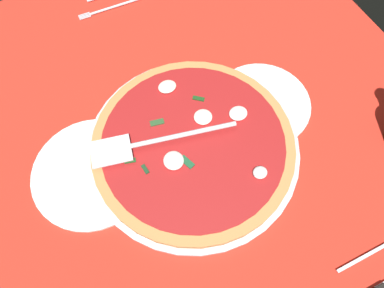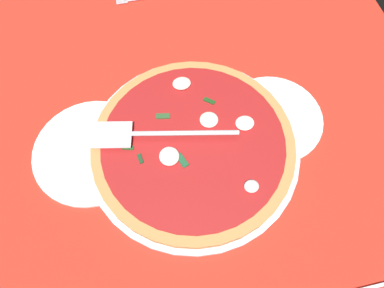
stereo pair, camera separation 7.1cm
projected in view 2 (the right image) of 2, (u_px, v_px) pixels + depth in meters
The scene contains 7 objects.
ground_plane at pixel (189, 133), 75.58cm from camera, with size 113.72×113.72×0.80cm, color red.
checker_pattern at pixel (189, 132), 75.18cm from camera, with size 113.72×113.72×0.10cm.
pizza_pan at pixel (192, 147), 72.79cm from camera, with size 43.97×43.97×1.29cm, color silver.
dinner_plate_left at pixel (273, 118), 76.07cm from camera, with size 21.57×21.57×1.00cm, color white.
dinner_plate_right at pixel (92, 152), 72.52cm from camera, with size 24.14×24.14×1.00cm, color white.
pizza at pixel (192, 144), 71.42cm from camera, with size 41.60×41.60×3.12cm.
pizza_server at pixel (156, 134), 69.56cm from camera, with size 29.31×9.76×1.00cm.
Camera 2 is at (7.51, 34.64, 66.41)cm, focal length 32.74 mm.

